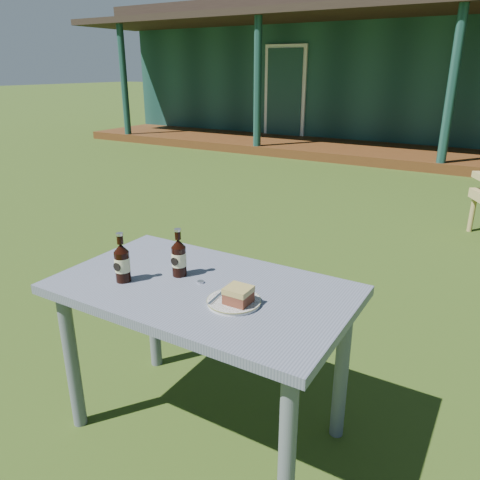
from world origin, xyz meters
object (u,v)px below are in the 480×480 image
Objects in this scene: cola_bottle_far at (122,262)px; cake_slice at (238,295)px; cafe_table at (203,308)px; cola_bottle_near at (179,257)px; plate at (234,301)px.

cake_slice is at bearing 6.20° from cola_bottle_far.
cafe_table is at bearing 161.10° from cake_slice.
cafe_table is 0.38m from cola_bottle_far.
cola_bottle_near is 0.99× the size of cola_bottle_far.
cake_slice reaches higher than cafe_table.
cake_slice is 0.44× the size of cola_bottle_near.
cola_bottle_near is at bearing 163.45° from plate.
cola_bottle_far is (-0.30, -0.13, 0.18)m from cafe_table.
cake_slice is at bearing -18.90° from cafe_table.
cafe_table is at bearing -13.36° from cola_bottle_near.
cola_bottle_far reaches higher than cola_bottle_near.
cola_bottle_far reaches higher than cafe_table.
cafe_table is 13.04× the size of cake_slice.
plate is 0.99× the size of cola_bottle_near.
plate is at bearing -16.55° from cola_bottle_near.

